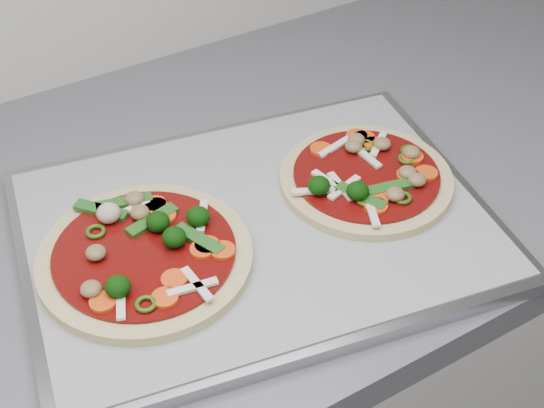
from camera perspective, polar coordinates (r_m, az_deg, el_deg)
baking_tray at (r=0.80m, az=-1.12°, el=-1.81°), size 0.54×0.44×0.02m
parchment at (r=0.79m, az=-1.13°, el=-1.34°), size 0.51×0.41×0.00m
pizza_left at (r=0.75m, az=-9.51°, el=-3.66°), size 0.27×0.27×0.04m
pizza_right at (r=0.84m, az=7.17°, el=2.05°), size 0.23×0.23×0.03m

